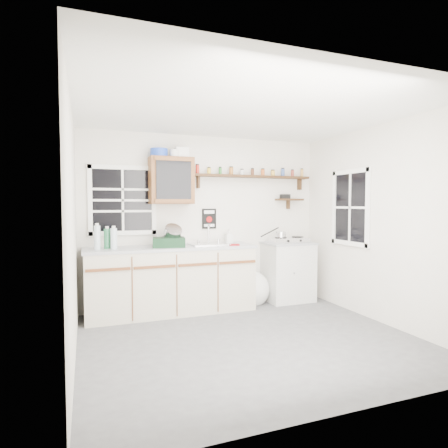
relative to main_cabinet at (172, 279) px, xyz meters
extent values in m
cube|color=#4B4C4E|center=(0.58, -1.30, -0.47)|extent=(3.60, 3.20, 0.02)
cube|color=white|center=(0.58, -1.30, 2.05)|extent=(3.60, 3.20, 0.02)
cube|color=beige|center=(-1.23, -1.30, 0.79)|extent=(0.02, 3.20, 2.50)
cube|color=beige|center=(2.40, -1.30, 0.79)|extent=(0.02, 3.20, 2.50)
cube|color=beige|center=(0.58, 0.31, 0.79)|extent=(3.60, 0.02, 2.50)
cube|color=beige|center=(0.58, -2.91, 0.79)|extent=(3.60, 0.02, 2.50)
cube|color=beige|center=(0.00, 0.00, -0.02)|extent=(2.27, 0.60, 0.88)
cube|color=#979A9F|center=(0.00, 0.00, 0.44)|extent=(2.31, 0.62, 0.04)
cube|color=brown|center=(-0.85, -0.31, 0.24)|extent=(0.53, 0.02, 0.03)
cube|color=brown|center=(-0.28, -0.31, 0.24)|extent=(0.53, 0.02, 0.03)
cube|color=brown|center=(0.28, -0.31, 0.24)|extent=(0.53, 0.02, 0.03)
cube|color=brown|center=(0.85, -0.31, 0.24)|extent=(0.53, 0.02, 0.03)
cube|color=#B9B9B2|center=(1.83, 0.03, -0.02)|extent=(0.70, 0.55, 0.88)
cube|color=#979A9F|center=(1.83, 0.03, 0.43)|extent=(0.73, 0.57, 0.03)
cube|color=silver|center=(0.53, 0.00, 0.46)|extent=(0.52, 0.44, 0.03)
cylinder|color=silver|center=(0.58, 0.16, 0.60)|extent=(0.02, 0.02, 0.28)
cylinder|color=silver|center=(0.58, 0.10, 0.73)|extent=(0.02, 0.14, 0.02)
cube|color=#603018|center=(0.03, 0.15, 1.36)|extent=(0.60, 0.30, 0.65)
cube|color=black|center=(0.03, -0.01, 1.36)|extent=(0.48, 0.02, 0.52)
cylinder|color=#1B3DB4|center=(-0.13, 0.15, 1.74)|extent=(0.24, 0.24, 0.11)
cube|color=silver|center=(0.19, 0.15, 1.76)|extent=(0.18, 0.15, 0.14)
cylinder|color=silver|center=(0.07, 0.10, 1.74)|extent=(0.12, 0.12, 0.10)
cube|color=black|center=(1.31, 0.21, 1.46)|extent=(1.91, 0.18, 0.04)
cube|color=black|center=(0.45, 0.25, 1.36)|extent=(0.03, 0.10, 0.18)
cube|color=black|center=(2.17, 0.25, 1.36)|extent=(0.03, 0.10, 0.18)
cylinder|color=red|center=(0.43, 0.21, 1.54)|extent=(0.05, 0.05, 0.12)
cylinder|color=black|center=(0.43, 0.21, 1.61)|extent=(0.05, 0.05, 0.02)
cylinder|color=gold|center=(0.61, 0.21, 1.52)|extent=(0.05, 0.05, 0.09)
cylinder|color=black|center=(0.61, 0.21, 1.57)|extent=(0.05, 0.05, 0.02)
cylinder|color=#267226|center=(0.78, 0.21, 1.52)|extent=(0.05, 0.05, 0.10)
cylinder|color=black|center=(0.78, 0.21, 1.58)|extent=(0.04, 0.04, 0.02)
cylinder|color=#99591E|center=(0.96, 0.21, 1.53)|extent=(0.06, 0.06, 0.11)
cylinder|color=black|center=(0.96, 0.21, 1.59)|extent=(0.05, 0.05, 0.02)
cylinder|color=silver|center=(1.13, 0.21, 1.51)|extent=(0.06, 0.06, 0.08)
cylinder|color=black|center=(1.13, 0.21, 1.56)|extent=(0.05, 0.05, 0.02)
cylinder|color=#4C2614|center=(1.31, 0.21, 1.52)|extent=(0.05, 0.05, 0.09)
cylinder|color=black|center=(1.31, 0.21, 1.58)|extent=(0.04, 0.04, 0.02)
cylinder|color=#B24C19|center=(1.48, 0.21, 1.52)|extent=(0.06, 0.06, 0.10)
cylinder|color=black|center=(1.48, 0.21, 1.58)|extent=(0.05, 0.05, 0.02)
cylinder|color=gold|center=(1.66, 0.21, 1.52)|extent=(0.06, 0.06, 0.08)
cylinder|color=black|center=(1.66, 0.21, 1.57)|extent=(0.05, 0.05, 0.02)
cylinder|color=#334C8C|center=(1.83, 0.21, 1.53)|extent=(0.06, 0.06, 0.11)
cylinder|color=black|center=(1.83, 0.21, 1.60)|extent=(0.05, 0.05, 0.02)
cylinder|color=maroon|center=(2.01, 0.21, 1.52)|extent=(0.05, 0.05, 0.10)
cylinder|color=black|center=(2.01, 0.21, 1.58)|extent=(0.04, 0.04, 0.02)
cylinder|color=#BF8C3F|center=(2.19, 0.21, 1.54)|extent=(0.05, 0.05, 0.12)
cylinder|color=black|center=(2.19, 0.21, 1.60)|extent=(0.04, 0.04, 0.02)
cube|color=black|center=(1.96, 0.22, 1.11)|extent=(0.45, 0.15, 0.03)
cube|color=black|center=(1.96, 0.26, 1.03)|extent=(0.03, 0.08, 0.14)
cube|color=black|center=(1.88, 0.22, 1.16)|extent=(0.14, 0.10, 0.07)
cube|color=black|center=(0.63, 0.29, 0.82)|extent=(0.22, 0.01, 0.30)
cube|color=white|center=(0.63, 0.28, 0.92)|extent=(0.16, 0.00, 0.05)
cylinder|color=#A50C0C|center=(0.63, 0.28, 0.81)|extent=(0.09, 0.01, 0.09)
cube|color=white|center=(0.63, 0.28, 0.72)|extent=(0.16, 0.00, 0.04)
cube|color=black|center=(-0.62, 0.29, 1.09)|extent=(0.85, 0.02, 0.90)
cube|color=white|center=(-0.62, 0.29, 1.09)|extent=(0.93, 0.03, 0.98)
cube|color=black|center=(2.37, -0.75, 0.99)|extent=(0.02, 0.70, 1.00)
cube|color=white|center=(2.37, -0.75, 0.99)|extent=(0.03, 0.78, 1.08)
cylinder|color=silver|center=(-0.97, -0.03, 0.61)|extent=(0.08, 0.08, 0.31)
cylinder|color=silver|center=(-0.97, -0.03, 0.78)|extent=(0.04, 0.04, 0.03)
cylinder|color=#267345|center=(-0.84, 0.03, 0.59)|extent=(0.08, 0.08, 0.26)
cylinder|color=silver|center=(-0.84, 0.03, 0.73)|extent=(0.05, 0.05, 0.03)
cylinder|color=silver|center=(-0.76, -0.06, 0.59)|extent=(0.08, 0.08, 0.27)
cylinder|color=silver|center=(-0.76, -0.06, 0.74)|extent=(0.04, 0.04, 0.03)
cube|color=black|center=(-0.05, -0.06, 0.52)|extent=(0.48, 0.39, 0.13)
cylinder|color=silver|center=(0.00, -0.06, 0.65)|extent=(0.28, 0.30, 0.26)
imported|color=white|center=(0.89, 0.14, 0.56)|extent=(0.09, 0.10, 0.21)
cube|color=maroon|center=(0.85, -0.20, 0.47)|extent=(0.16, 0.14, 0.02)
cube|color=silver|center=(1.84, 0.01, 0.49)|extent=(0.60, 0.35, 0.07)
cylinder|color=black|center=(1.69, 0.01, 0.53)|extent=(0.18, 0.18, 0.01)
cylinder|color=black|center=(1.99, 0.01, 0.53)|extent=(0.18, 0.18, 0.01)
cylinder|color=silver|center=(1.69, 0.01, 0.57)|extent=(0.15, 0.15, 0.09)
cylinder|color=black|center=(1.54, 0.08, 0.61)|extent=(0.30, 0.04, 0.15)
ellipsoid|color=white|center=(1.23, 0.03, -0.24)|extent=(0.47, 0.42, 0.49)
cone|color=white|center=(1.25, 0.03, -0.02)|extent=(0.13, 0.13, 0.13)
camera|label=1|loc=(-1.10, -5.03, 1.03)|focal=30.00mm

